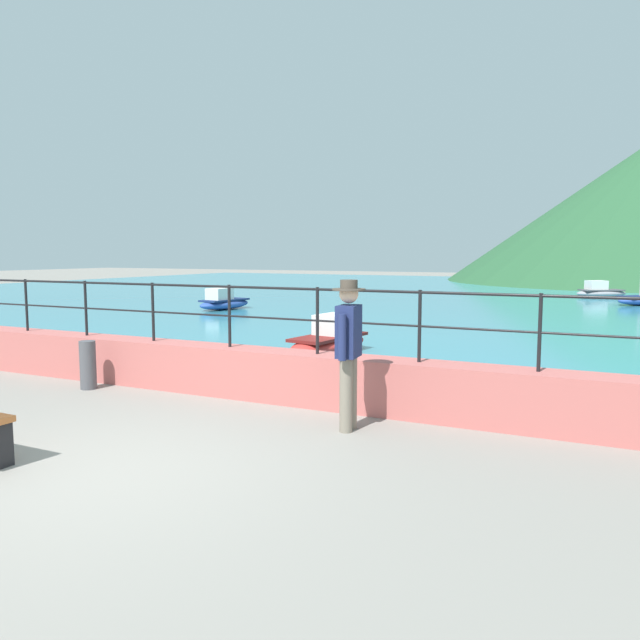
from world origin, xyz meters
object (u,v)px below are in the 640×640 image
at_px(person_walking, 349,347).
at_px(bollard, 88,365).
at_px(boat_5, 600,292).
at_px(boat_4, 330,340).
at_px(boat_0, 224,302).

relative_size(person_walking, bollard, 2.38).
height_order(person_walking, bollard, person_walking).
bearing_deg(bollard, boat_5, 75.26).
height_order(boat_4, boat_5, same).
height_order(bollard, boat_0, boat_0).
bearing_deg(person_walking, bollard, 176.53).
bearing_deg(boat_0, boat_5, 46.45).
distance_m(bollard, boat_4, 4.79).
distance_m(bollard, boat_0, 12.63).
bearing_deg(boat_5, boat_4, -102.38).
relative_size(boat_4, boat_5, 0.99).
bearing_deg(boat_5, person_walking, -94.35).
height_order(boat_0, boat_5, same).
bearing_deg(boat_0, boat_4, -43.16).
xyz_separation_m(person_walking, bollard, (-4.41, 0.27, -0.61)).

